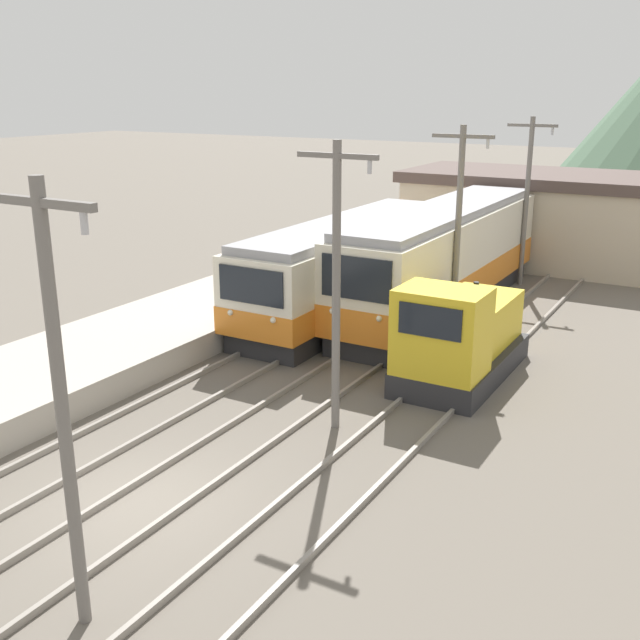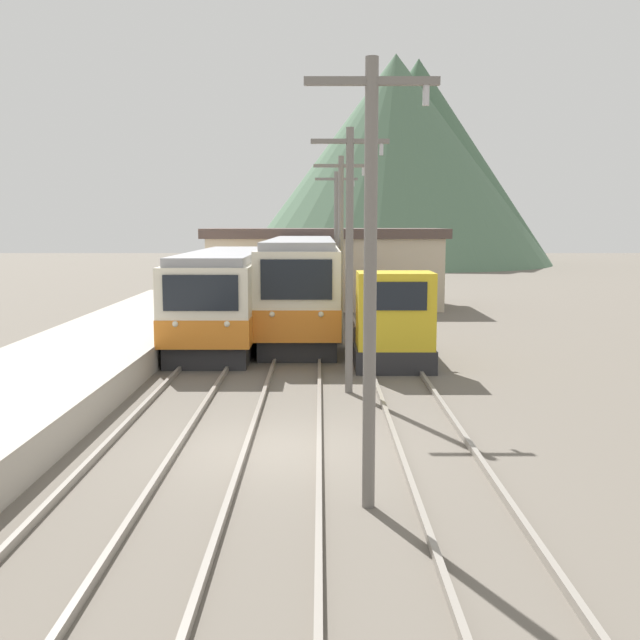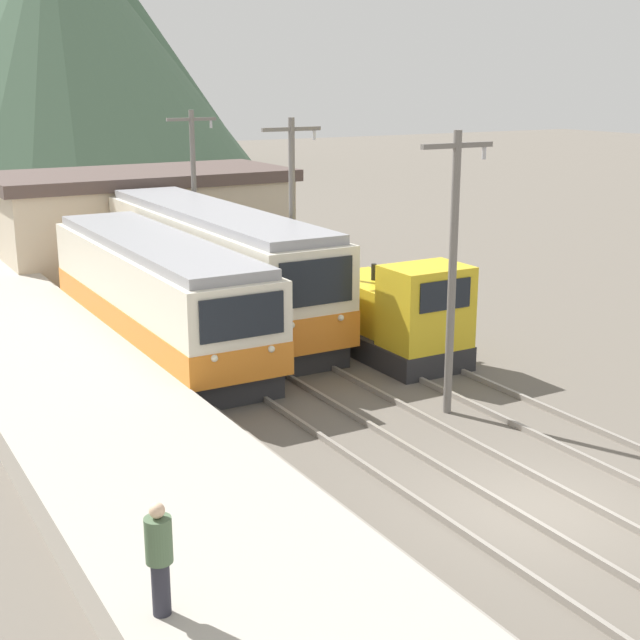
% 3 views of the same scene
% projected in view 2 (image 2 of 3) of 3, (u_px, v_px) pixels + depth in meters
% --- Properties ---
extents(ground_plane, '(200.00, 200.00, 0.00)m').
position_uv_depth(ground_plane, '(273.00, 449.00, 14.82)').
color(ground_plane, '#665E54').
extents(track_left, '(1.54, 60.00, 0.14)m').
position_uv_depth(track_left, '(142.00, 446.00, 14.81)').
color(track_left, gray).
rests_on(track_left, ground).
extents(track_center, '(1.54, 60.00, 0.14)m').
position_uv_depth(track_center, '(284.00, 446.00, 14.81)').
color(track_center, gray).
rests_on(track_center, ground).
extents(track_right, '(1.54, 60.00, 0.14)m').
position_uv_depth(track_right, '(435.00, 446.00, 14.81)').
color(track_right, gray).
rests_on(track_right, ground).
extents(commuter_train_left, '(2.84, 12.33, 3.42)m').
position_uv_depth(commuter_train_left, '(227.00, 299.00, 28.28)').
color(commuter_train_left, '#28282B').
rests_on(commuter_train_left, ground).
extents(commuter_train_center, '(2.84, 13.97, 3.85)m').
position_uv_depth(commuter_train_center, '(303.00, 290.00, 30.33)').
color(commuter_train_center, '#28282B').
rests_on(commuter_train_center, ground).
extents(shunting_locomotive, '(2.40, 5.34, 3.00)m').
position_uv_depth(shunting_locomotive, '(391.00, 325.00, 24.12)').
color(shunting_locomotive, '#28282B').
rests_on(shunting_locomotive, ground).
extents(catenary_mast_near, '(2.00, 0.20, 6.87)m').
position_uv_depth(catenary_mast_near, '(372.00, 269.00, 11.33)').
color(catenary_mast_near, slate).
rests_on(catenary_mast_near, ground).
extents(catenary_mast_mid, '(2.00, 0.20, 6.87)m').
position_uv_depth(catenary_mast_mid, '(351.00, 250.00, 19.32)').
color(catenary_mast_mid, slate).
rests_on(catenary_mast_mid, ground).
extents(catenary_mast_far, '(2.00, 0.20, 6.87)m').
position_uv_depth(catenary_mast_far, '(342.00, 243.00, 27.32)').
color(catenary_mast_far, slate).
rests_on(catenary_mast_far, ground).
extents(catenary_mast_distant, '(2.00, 0.20, 6.87)m').
position_uv_depth(catenary_mast_distant, '(337.00, 238.00, 35.32)').
color(catenary_mast_distant, slate).
rests_on(catenary_mast_distant, ground).
extents(station_building, '(12.60, 6.30, 4.19)m').
position_uv_depth(station_building, '(326.00, 267.00, 40.33)').
color(station_building, beige).
rests_on(station_building, ground).
extents(mountain_backdrop, '(35.47, 34.82, 23.02)m').
position_uv_depth(mountain_backdrop, '(405.00, 161.00, 84.43)').
color(mountain_backdrop, '#517056').
rests_on(mountain_backdrop, ground).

